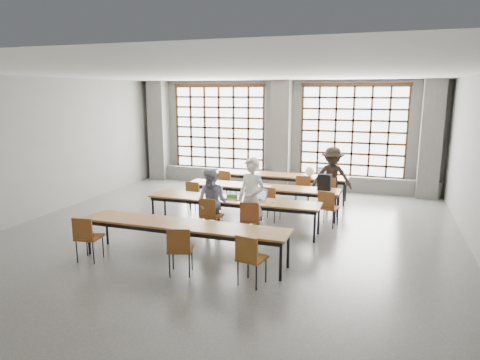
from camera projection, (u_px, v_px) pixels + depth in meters
name	position (u px, v px, depth m)	size (l,w,h in m)	color
floor	(225.00, 236.00, 9.47)	(11.00, 11.00, 0.00)	#50504D
ceiling	(224.00, 73.00, 8.76)	(11.00, 11.00, 0.00)	silver
wall_back	(283.00, 134.00, 14.22)	(10.00, 10.00, 0.00)	slate
wall_front	(18.00, 242.00, 4.02)	(10.00, 10.00, 0.00)	slate
wall_left	(38.00, 148.00, 10.69)	(11.00, 11.00, 0.00)	slate
column_left	(159.00, 131.00, 15.37)	(0.60, 0.55, 3.50)	#565654
column_mid	(281.00, 135.00, 13.96)	(0.60, 0.55, 3.50)	#565654
column_right	(431.00, 140.00, 12.55)	(0.60, 0.55, 3.50)	#565654
window_left	(219.00, 128.00, 14.82)	(3.32, 0.12, 3.00)	white
window_right	(353.00, 132.00, 13.41)	(3.32, 0.12, 3.00)	white
sill_ledge	(281.00, 179.00, 14.34)	(9.80, 0.35, 0.50)	#565654
desk_row_a	(279.00, 177.00, 12.65)	(4.00, 0.70, 0.73)	brown
desk_row_b	(262.00, 188.00, 11.10)	(4.00, 0.70, 0.73)	brown
desk_row_c	(233.00, 202.00, 9.78)	(4.00, 0.70, 0.73)	brown
desk_row_d	(184.00, 227.00, 7.95)	(4.00, 0.70, 0.73)	brown
chair_back_left	(227.00, 182.00, 12.54)	(0.50, 0.50, 0.88)	brown
chair_back_mid	(302.00, 187.00, 11.83)	(0.52, 0.52, 0.88)	brown
chair_back_right	(330.00, 189.00, 11.60)	(0.53, 0.53, 0.88)	brown
chair_mid_left	(195.00, 194.00, 11.05)	(0.48, 0.48, 0.88)	brown
chair_mid_centre	(270.00, 200.00, 10.43)	(0.49, 0.49, 0.88)	brown
chair_mid_right	(328.00, 205.00, 9.99)	(0.50, 0.50, 0.88)	brown
chair_front_left	(210.00, 213.00, 9.31)	(0.46, 0.46, 0.88)	brown
chair_front_right	(250.00, 217.00, 9.03)	(0.47, 0.48, 0.88)	brown
chair_near_left	(87.00, 234.00, 7.92)	(0.46, 0.47, 0.88)	brown
chair_near_mid	(180.00, 246.00, 7.33)	(0.53, 0.53, 0.88)	brown
chair_near_right	(250.00, 255.00, 6.93)	(0.49, 0.50, 0.88)	brown
student_male	(252.00, 199.00, 9.08)	(0.65, 0.43, 1.79)	white
student_female	(213.00, 203.00, 9.39)	(0.72, 0.56, 1.48)	navy
student_back	(332.00, 178.00, 11.65)	(1.08, 0.62, 1.67)	black
laptop_front	(259.00, 197.00, 9.66)	(0.46, 0.44, 0.26)	#BCBCC1
laptop_back	(325.00, 175.00, 12.30)	(0.44, 0.41, 0.26)	#B3B3B8
mouse	(273.00, 202.00, 9.44)	(0.10, 0.06, 0.04)	white
green_box	(232.00, 196.00, 9.84)	(0.25, 0.09, 0.09)	green
phone	(239.00, 200.00, 9.61)	(0.13, 0.06, 0.01)	black
paper_sheet_b	(250.00, 186.00, 11.14)	(0.30, 0.21, 0.00)	white
paper_sheet_c	(265.00, 186.00, 11.06)	(0.30, 0.21, 0.00)	silver
backpack	(324.00, 182.00, 10.59)	(0.32, 0.20, 0.40)	black
plastic_bag	(310.00, 171.00, 12.37)	(0.26, 0.21, 0.29)	white
red_pouch	(89.00, 235.00, 8.01)	(0.20, 0.08, 0.06)	#B2151A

